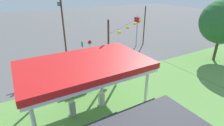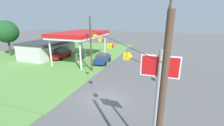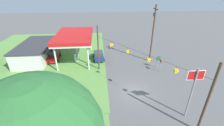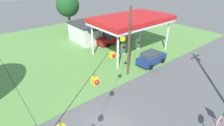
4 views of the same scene
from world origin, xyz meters
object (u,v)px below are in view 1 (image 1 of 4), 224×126
at_px(gas_station_canopy, 85,67).
at_px(stop_sign_roadside, 90,44).
at_px(stop_sign_overhead, 137,25).
at_px(route_sign, 82,45).
at_px(fuel_pump_near, 101,99).
at_px(utility_pole_main, 63,23).
at_px(fuel_pump_far, 72,109).
at_px(car_at_pumps_front, 78,81).
at_px(tree_west_verge, 223,22).

distance_m(gas_station_canopy, stop_sign_roadside, 17.03).
height_order(stop_sign_overhead, route_sign, stop_sign_overhead).
height_order(fuel_pump_near, utility_pole_main, utility_pole_main).
distance_m(fuel_pump_far, car_at_pumps_front, 5.15).
bearing_deg(utility_pole_main, fuel_pump_near, 86.96).
xyz_separation_m(fuel_pump_near, route_sign, (-3.98, -15.35, 0.92)).
height_order(gas_station_canopy, stop_sign_roadside, gas_station_canopy).
relative_size(fuel_pump_far, utility_pole_main, 0.15).
bearing_deg(fuel_pump_far, route_sign, -114.77).
bearing_deg(gas_station_canopy, stop_sign_roadside, -114.49).
xyz_separation_m(route_sign, utility_pole_main, (3.19, 0.45, 4.32)).
xyz_separation_m(car_at_pumps_front, tree_west_verge, (-23.03, 3.02, 5.54)).
xyz_separation_m(route_sign, tree_west_verge, (-18.26, 13.77, 4.74)).
distance_m(fuel_pump_near, car_at_pumps_front, 4.67).
distance_m(car_at_pumps_front, route_sign, 11.79).
bearing_deg(gas_station_canopy, fuel_pump_near, -179.94).
xyz_separation_m(car_at_pumps_front, stop_sign_overhead, (-16.28, -9.83, 3.47)).
distance_m(stop_sign_roadside, stop_sign_overhead, 10.45).
distance_m(stop_sign_roadside, utility_pole_main, 6.26).
height_order(stop_sign_overhead, utility_pole_main, utility_pole_main).
relative_size(gas_station_canopy, fuel_pump_far, 6.87).
xyz_separation_m(fuel_pump_far, utility_pole_main, (-3.90, -14.90, 5.25)).
relative_size(stop_sign_roadside, utility_pole_main, 0.23).
relative_size(fuel_pump_near, route_sign, 0.69).
bearing_deg(stop_sign_roadside, fuel_pump_near, -109.49).
height_order(stop_sign_overhead, tree_west_verge, tree_west_verge).
relative_size(gas_station_canopy, fuel_pump_near, 6.87).
xyz_separation_m(fuel_pump_far, tree_west_verge, (-25.34, -1.58, 5.66)).
relative_size(gas_station_canopy, tree_west_verge, 1.15).
height_order(fuel_pump_near, tree_west_verge, tree_west_verge).
relative_size(fuel_pump_near, utility_pole_main, 0.15).
relative_size(gas_station_canopy, stop_sign_overhead, 1.81).
xyz_separation_m(gas_station_canopy, utility_pole_main, (-2.34, -14.90, 1.19)).
relative_size(gas_station_canopy, stop_sign_roadside, 4.55).
xyz_separation_m(car_at_pumps_front, stop_sign_roadside, (-6.19, -10.65, 0.90)).
height_order(gas_station_canopy, stop_sign_overhead, stop_sign_overhead).
bearing_deg(fuel_pump_near, gas_station_canopy, 0.06).
bearing_deg(route_sign, utility_pole_main, 8.09).
height_order(fuel_pump_near, fuel_pump_far, same).
height_order(gas_station_canopy, route_sign, gas_station_canopy).
relative_size(fuel_pump_far, car_at_pumps_front, 0.38).
bearing_deg(fuel_pump_far, gas_station_canopy, 179.94).
height_order(stop_sign_roadside, route_sign, stop_sign_roadside).
distance_m(gas_station_canopy, route_sign, 16.62).
bearing_deg(tree_west_verge, utility_pole_main, -31.84).
bearing_deg(stop_sign_roadside, tree_west_verge, -39.07).
xyz_separation_m(utility_pole_main, tree_west_verge, (-21.45, 13.32, 0.42)).
height_order(car_at_pumps_front, stop_sign_overhead, stop_sign_overhead).
distance_m(fuel_pump_near, stop_sign_overhead, 21.48).
xyz_separation_m(fuel_pump_far, route_sign, (-7.08, -15.35, 0.92)).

